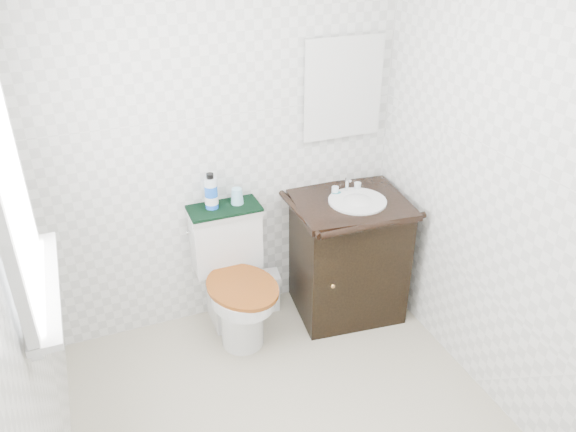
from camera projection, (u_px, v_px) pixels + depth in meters
wall_back at (224, 142)px, 3.30m from camera, size 2.40×0.00×2.40m
wall_left at (16, 301)px, 1.97m from camera, size 0.00×2.40×2.40m
wall_right at (515, 196)px, 2.68m from camera, size 0.00×2.40×2.40m
window at (4, 181)px, 2.01m from camera, size 0.02×0.70×0.90m
mirror at (343, 88)px, 3.41m from camera, size 0.50×0.02×0.60m
toilet at (234, 283)px, 3.50m from camera, size 0.49×0.67×0.82m
vanity at (348, 253)px, 3.66m from camera, size 0.75×0.66×0.92m
trash_bin at (266, 291)px, 3.80m from camera, size 0.20×0.17×0.27m
towel at (224, 208)px, 3.38m from camera, size 0.43×0.22×0.02m
mouthwash_bottle at (211, 192)px, 3.32m from camera, size 0.08×0.08×0.22m
cup at (237, 196)px, 3.39m from camera, size 0.08×0.08×0.10m
soap_bar at (336, 193)px, 3.54m from camera, size 0.07×0.05×0.02m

